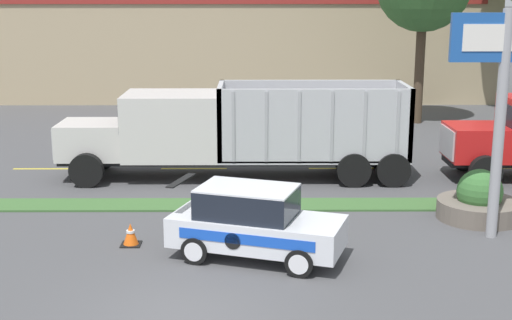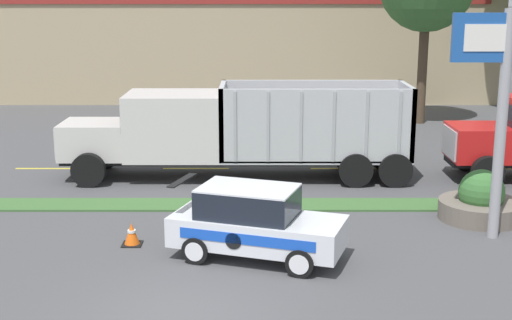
# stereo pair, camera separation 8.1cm
# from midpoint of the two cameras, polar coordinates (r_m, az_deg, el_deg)

# --- Properties ---
(ground_plane) EXTENTS (600.00, 600.00, 0.00)m
(ground_plane) POSITION_cam_midpoint_polar(r_m,az_deg,el_deg) (14.77, -5.73, -12.03)
(ground_plane) COLOR #474749
(grass_verge) EXTENTS (120.00, 1.24, 0.06)m
(grass_verge) POSITION_cam_midpoint_polar(r_m,az_deg,el_deg) (21.60, -3.88, -3.59)
(grass_verge) COLOR #3D6633
(grass_verge) RESTS_ON ground_plane
(centre_line_3) EXTENTS (2.40, 0.14, 0.01)m
(centre_line_3) POSITION_cam_midpoint_polar(r_m,az_deg,el_deg) (27.09, -16.32, -0.66)
(centre_line_3) COLOR yellow
(centre_line_3) RESTS_ON ground_plane
(centre_line_4) EXTENTS (2.40, 0.14, 0.01)m
(centre_line_4) POSITION_cam_midpoint_polar(r_m,az_deg,el_deg) (26.10, -4.86, -0.68)
(centre_line_4) COLOR yellow
(centre_line_4) RESTS_ON ground_plane
(centre_line_5) EXTENTS (2.40, 0.14, 0.01)m
(centre_line_5) POSITION_cam_midpoint_polar(r_m,az_deg,el_deg) (26.21, 6.99, -0.67)
(centre_line_5) COLOR yellow
(centre_line_5) RESTS_ON ground_plane
(centre_line_6) EXTENTS (2.40, 0.14, 0.01)m
(centre_line_6) POSITION_cam_midpoint_polar(r_m,az_deg,el_deg) (27.41, 18.26, -0.64)
(centre_line_6) COLOR yellow
(centre_line_6) RESTS_ON ground_plane
(dump_truck_lead) EXTENTS (11.91, 2.79, 3.25)m
(dump_truck_lead) POSITION_cam_midpoint_polar(r_m,az_deg,el_deg) (24.51, -4.04, 2.19)
(dump_truck_lead) COLOR black
(dump_truck_lead) RESTS_ON ground_plane
(rally_car) EXTENTS (4.46, 2.94, 1.80)m
(rally_car) POSITION_cam_midpoint_polar(r_m,az_deg,el_deg) (17.18, -0.09, -5.02)
(rally_car) COLOR silver
(rally_car) RESTS_ON ground_plane
(store_sign_post) EXTENTS (2.79, 0.28, 5.90)m
(store_sign_post) POSITION_cam_midpoint_polar(r_m,az_deg,el_deg) (18.99, 19.29, 6.19)
(store_sign_post) COLOR #9E9EA3
(store_sign_post) RESTS_ON ground_plane
(stone_planter) EXTENTS (2.34, 2.34, 1.44)m
(stone_planter) POSITION_cam_midpoint_polar(r_m,az_deg,el_deg) (21.18, 17.52, -3.24)
(stone_planter) COLOR #6B6056
(stone_planter) RESTS_ON ground_plane
(traffic_cone) EXTENTS (0.51, 0.51, 0.58)m
(traffic_cone) POSITION_cam_midpoint_polar(r_m,az_deg,el_deg) (18.51, -9.91, -5.87)
(traffic_cone) COLOR black
(traffic_cone) RESTS_ON ground_plane
(store_building_backdrop) EXTENTS (39.10, 12.10, 6.48)m
(store_building_backdrop) POSITION_cam_midpoint_polar(r_m,az_deg,el_deg) (46.57, -7.12, 9.47)
(store_building_backdrop) COLOR tan
(store_building_backdrop) RESTS_ON ground_plane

